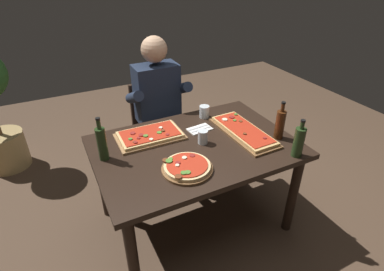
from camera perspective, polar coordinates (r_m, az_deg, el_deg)
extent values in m
plane|color=#4C3828|center=(2.62, 0.51, -15.47)|extent=(6.40, 6.40, 0.00)
cube|color=black|center=(2.16, 0.60, -2.20)|extent=(1.40, 0.96, 0.04)
cylinder|color=black|center=(1.98, -11.04, -21.59)|extent=(0.07, 0.07, 0.70)
cylinder|color=black|center=(2.44, 18.33, -10.40)|extent=(0.07, 0.07, 0.70)
cylinder|color=black|center=(2.55, -16.39, -8.12)|extent=(0.07, 0.07, 0.70)
cylinder|color=black|center=(2.92, 7.81, -1.43)|extent=(0.07, 0.07, 0.70)
cube|color=olive|center=(2.25, -7.85, -0.22)|extent=(0.48, 0.30, 0.02)
cube|color=#DBB270|center=(2.24, -7.88, 0.17)|extent=(0.44, 0.27, 0.02)
cube|color=#B72D19|center=(2.23, -7.90, 0.46)|extent=(0.41, 0.23, 0.01)
cylinder|color=maroon|center=(2.17, -9.98, -0.46)|extent=(0.03, 0.03, 0.01)
cylinder|color=beige|center=(2.15, -7.65, -0.70)|extent=(0.03, 0.03, 0.01)
cylinder|color=#4C7F2D|center=(2.17, -11.44, -0.64)|extent=(0.03, 0.03, 0.01)
cylinder|color=maroon|center=(2.24, -11.03, 0.43)|extent=(0.04, 0.04, 0.01)
cylinder|color=brown|center=(2.13, -10.63, -1.22)|extent=(0.03, 0.03, 0.00)
cylinder|color=maroon|center=(2.13, -10.51, -1.26)|extent=(0.03, 0.03, 0.01)
cylinder|color=maroon|center=(2.19, -4.62, 0.20)|extent=(0.03, 0.03, 0.00)
cylinder|color=maroon|center=(2.21, -9.46, 0.09)|extent=(0.04, 0.04, 0.01)
cylinder|color=#4C7F2D|center=(2.19, -8.66, -0.06)|extent=(0.03, 0.03, 0.01)
cylinder|color=beige|center=(2.28, -5.89, 1.46)|extent=(0.03, 0.03, 0.01)
cylinder|color=#4C7F2D|center=(2.22, -6.15, 0.58)|extent=(0.04, 0.04, 0.00)
cylinder|color=brown|center=(2.24, -5.48, 0.92)|extent=(0.03, 0.03, 0.01)
cube|color=brown|center=(2.31, 9.56, 0.56)|extent=(0.26, 0.60, 0.02)
cube|color=tan|center=(2.30, 9.59, 0.95)|extent=(0.23, 0.56, 0.02)
cube|color=#B72D19|center=(2.30, 9.62, 1.23)|extent=(0.20, 0.52, 0.01)
cylinder|color=brown|center=(2.22, 9.83, 0.33)|extent=(0.03, 0.03, 0.01)
cylinder|color=#4C7F2D|center=(2.39, 7.97, 2.83)|extent=(0.03, 0.03, 0.01)
cylinder|color=brown|center=(2.39, 9.05, 2.65)|extent=(0.03, 0.03, 0.01)
cylinder|color=#4C7F2D|center=(2.48, 8.16, 3.93)|extent=(0.03, 0.03, 0.01)
cylinder|color=beige|center=(2.40, 6.14, 2.99)|extent=(0.04, 0.04, 0.01)
cylinder|color=maroon|center=(2.44, 7.43, 3.43)|extent=(0.04, 0.04, 0.01)
cylinder|color=maroon|center=(2.20, 13.42, -0.45)|extent=(0.03, 0.03, 0.01)
cylinder|color=brown|center=(1.91, -0.90, -6.22)|extent=(0.32, 0.32, 0.02)
cylinder|color=#E5C184|center=(1.90, -0.91, -5.79)|extent=(0.29, 0.29, 0.02)
cylinder|color=#B72D19|center=(1.89, -0.91, -5.47)|extent=(0.26, 0.26, 0.01)
cylinder|color=brown|center=(1.79, -2.57, -7.67)|extent=(0.04, 0.04, 0.01)
cylinder|color=maroon|center=(1.90, -2.66, -5.12)|extent=(0.03, 0.03, 0.01)
cylinder|color=beige|center=(1.88, -2.78, -5.57)|extent=(0.03, 0.03, 0.01)
cylinder|color=#4C7F2D|center=(1.94, -3.99, -4.33)|extent=(0.03, 0.03, 0.00)
cylinder|color=#4C7F2D|center=(1.82, -0.84, -6.89)|extent=(0.04, 0.04, 0.01)
cylinder|color=#4C7F2D|center=(1.92, -4.32, -4.77)|extent=(0.04, 0.04, 0.01)
cylinder|color=brown|center=(1.92, -4.93, -4.62)|extent=(0.04, 0.04, 0.01)
cylinder|color=beige|center=(1.94, -1.43, -4.16)|extent=(0.03, 0.03, 0.01)
cylinder|color=maroon|center=(1.96, 0.05, -3.74)|extent=(0.04, 0.04, 0.00)
cylinder|color=#4C7F2D|center=(1.82, -1.61, -6.99)|extent=(0.04, 0.04, 0.01)
cylinder|color=#47230F|center=(2.27, 16.09, 1.90)|extent=(0.07, 0.07, 0.21)
cylinder|color=#47230F|center=(2.21, 16.61, 5.02)|extent=(0.03, 0.03, 0.06)
cylinder|color=black|center=(2.19, 16.75, 5.88)|extent=(0.03, 0.03, 0.01)
cylinder|color=#233819|center=(2.03, -16.44, -1.56)|extent=(0.06, 0.06, 0.23)
cylinder|color=#233819|center=(1.96, -17.06, 2.02)|extent=(0.03, 0.03, 0.06)
cylinder|color=black|center=(1.94, -17.23, 3.01)|extent=(0.03, 0.03, 0.01)
cylinder|color=#233819|center=(2.10, 19.30, -1.22)|extent=(0.07, 0.07, 0.21)
cylinder|color=#233819|center=(2.04, 19.91, 1.82)|extent=(0.03, 0.03, 0.05)
cylinder|color=black|center=(2.03, 20.07, 2.60)|extent=(0.03, 0.03, 0.01)
cylinder|color=silver|center=(2.50, 2.32, 4.47)|extent=(0.08, 0.08, 0.10)
cylinder|color=silver|center=(2.51, 2.31, 3.90)|extent=(0.07, 0.07, 0.04)
cylinder|color=silver|center=(2.14, 2.10, -0.32)|extent=(0.07, 0.07, 0.10)
cube|color=white|center=(2.33, 1.44, 1.21)|extent=(0.19, 0.13, 0.01)
cube|color=silver|center=(2.32, 1.69, 1.14)|extent=(0.17, 0.03, 0.00)
cube|color=silver|center=(2.34, 1.21, 1.51)|extent=(0.17, 0.03, 0.00)
cube|color=black|center=(2.93, -6.11, 0.61)|extent=(0.44, 0.44, 0.04)
cube|color=black|center=(2.99, -7.76, 6.15)|extent=(0.40, 0.04, 0.42)
cylinder|color=black|center=(2.85, -8.03, -5.90)|extent=(0.04, 0.04, 0.41)
cylinder|color=black|center=(2.96, -1.10, -3.97)|extent=(0.04, 0.04, 0.41)
cylinder|color=black|center=(3.15, -10.36, -2.15)|extent=(0.04, 0.04, 0.41)
cylinder|color=black|center=(3.26, -4.01, -0.54)|extent=(0.04, 0.04, 0.41)
cylinder|color=#23232D|center=(2.87, -6.44, -5.01)|extent=(0.11, 0.11, 0.45)
cylinder|color=#23232D|center=(2.93, -2.78, -4.00)|extent=(0.11, 0.11, 0.45)
cube|color=#23232D|center=(2.81, -5.46, 1.10)|extent=(0.34, 0.40, 0.12)
cube|color=#1E283D|center=(2.75, -6.58, 7.82)|extent=(0.38, 0.22, 0.52)
sphere|color=tan|center=(2.62, -7.10, 15.67)|extent=(0.22, 0.22, 0.22)
cylinder|color=#1E283D|center=(2.64, -10.71, 7.03)|extent=(0.09, 0.31, 0.21)
cylinder|color=#1E283D|center=(2.77, -1.94, 8.80)|extent=(0.09, 0.31, 0.21)
cylinder|color=tan|center=(3.61, -31.38, -2.35)|extent=(0.39, 0.39, 0.38)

